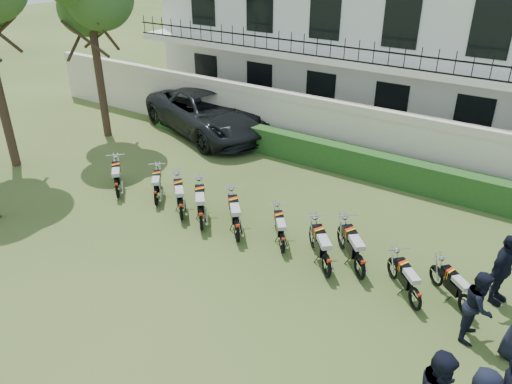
# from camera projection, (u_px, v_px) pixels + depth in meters

# --- Properties ---
(ground) EXTENTS (100.00, 100.00, 0.00)m
(ground) POSITION_uv_depth(u_px,v_px,m) (196.00, 259.00, 13.30)
(ground) COLOR #334B1E
(ground) RESTS_ON ground
(perimeter_wall) EXTENTS (30.00, 0.35, 2.30)m
(perimeter_wall) POSITION_uv_depth(u_px,v_px,m) (331.00, 130.00, 18.67)
(perimeter_wall) COLOR beige
(perimeter_wall) RESTS_ON ground
(hedge) EXTENTS (18.00, 0.60, 1.00)m
(hedge) POSITION_uv_depth(u_px,v_px,m) (345.00, 159.00, 17.90)
(hedge) COLOR #184016
(hedge) RESTS_ON ground
(building) EXTENTS (20.40, 9.60, 7.40)m
(building) POSITION_uv_depth(u_px,v_px,m) (395.00, 35.00, 21.89)
(building) COLOR silver
(building) RESTS_ON ground
(motorcycle_0) EXTENTS (1.45, 1.39, 1.04)m
(motorcycle_0) POSITION_uv_depth(u_px,v_px,m) (117.00, 185.00, 16.12)
(motorcycle_0) COLOR black
(motorcycle_0) RESTS_ON ground
(motorcycle_1) EXTENTS (1.17, 1.43, 0.96)m
(motorcycle_1) POSITION_uv_depth(u_px,v_px,m) (156.00, 193.00, 15.70)
(motorcycle_1) COLOR black
(motorcycle_1) RESTS_ON ground
(motorcycle_2) EXTENTS (1.45, 1.45, 1.06)m
(motorcycle_2) POSITION_uv_depth(u_px,v_px,m) (181.00, 206.00, 14.88)
(motorcycle_2) COLOR black
(motorcycle_2) RESTS_ON ground
(motorcycle_3) EXTENTS (1.41, 1.64, 1.12)m
(motorcycle_3) POSITION_uv_depth(u_px,v_px,m) (201.00, 215.00, 14.36)
(motorcycle_3) COLOR black
(motorcycle_3) RESTS_ON ground
(motorcycle_4) EXTENTS (1.43, 1.57, 1.10)m
(motorcycle_4) POSITION_uv_depth(u_px,v_px,m) (237.00, 226.00, 13.82)
(motorcycle_4) COLOR black
(motorcycle_4) RESTS_ON ground
(motorcycle_5) EXTENTS (1.15, 1.41, 0.95)m
(motorcycle_5) POSITION_uv_depth(u_px,v_px,m) (282.00, 239.00, 13.37)
(motorcycle_5) COLOR black
(motorcycle_5) RESTS_ON ground
(motorcycle_6) EXTENTS (1.40, 1.55, 1.09)m
(motorcycle_6) POSITION_uv_depth(u_px,v_px,m) (327.00, 260.00, 12.40)
(motorcycle_6) COLOR black
(motorcycle_6) RESTS_ON ground
(motorcycle_7) EXTENTS (1.46, 1.56, 1.11)m
(motorcycle_7) POSITION_uv_depth(u_px,v_px,m) (360.00, 262.00, 12.32)
(motorcycle_7) COLOR black
(motorcycle_7) RESTS_ON ground
(motorcycle_8) EXTENTS (1.28, 1.32, 0.95)m
(motorcycle_8) POSITION_uv_depth(u_px,v_px,m) (416.00, 294.00, 11.34)
(motorcycle_8) COLOR black
(motorcycle_8) RESTS_ON ground
(motorcycle_9) EXTENTS (1.33, 1.15, 0.92)m
(motorcycle_9) POSITION_uv_depth(u_px,v_px,m) (467.00, 301.00, 11.16)
(motorcycle_9) COLOR black
(motorcycle_9) RESTS_ON ground
(suv) EXTENTS (7.20, 5.07, 1.82)m
(suv) POSITION_uv_depth(u_px,v_px,m) (208.00, 113.00, 21.23)
(suv) COLOR black
(suv) RESTS_ON ground
(officer_4) EXTENTS (0.63, 0.81, 1.66)m
(officer_4) POSITION_uv_depth(u_px,v_px,m) (479.00, 306.00, 10.40)
(officer_4) COLOR black
(officer_4) RESTS_ON ground
(officer_5) EXTENTS (0.73, 1.14, 1.81)m
(officer_5) POSITION_uv_depth(u_px,v_px,m) (502.00, 269.00, 11.40)
(officer_5) COLOR black
(officer_5) RESTS_ON ground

